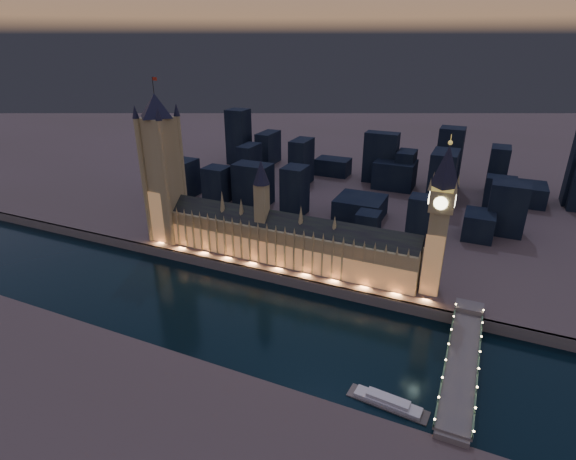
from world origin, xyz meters
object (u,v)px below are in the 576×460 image
at_px(river_boat, 388,402).
at_px(westminster_bridge, 462,362).
at_px(victoria_tower, 162,163).
at_px(palace_of_westminster, 285,240).
at_px(elizabeth_tower, 441,209).

bearing_deg(river_boat, westminster_bridge, 52.69).
relative_size(victoria_tower, river_boat, 3.21).
height_order(palace_of_westminster, westminster_bridge, palace_of_westminster).
xyz_separation_m(victoria_tower, elizabeth_tower, (218.00, -0.01, -6.12)).
bearing_deg(river_boat, victoria_tower, 153.60).
bearing_deg(westminster_bridge, river_boat, -127.31).
xyz_separation_m(elizabeth_tower, river_boat, (-4.27, -106.07, -66.31)).
bearing_deg(victoria_tower, westminster_bridge, -14.96).
xyz_separation_m(palace_of_westminster, elizabeth_tower, (108.70, 0.18, 41.50)).
relative_size(palace_of_westminster, river_boat, 4.89).
bearing_deg(elizabeth_tower, westminster_bridge, -67.76).
height_order(palace_of_westminster, river_boat, palace_of_westminster).
height_order(victoria_tower, westminster_bridge, victoria_tower).
bearing_deg(westminster_bridge, palace_of_westminster, 154.29).
distance_m(victoria_tower, westminster_bridge, 262.29).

